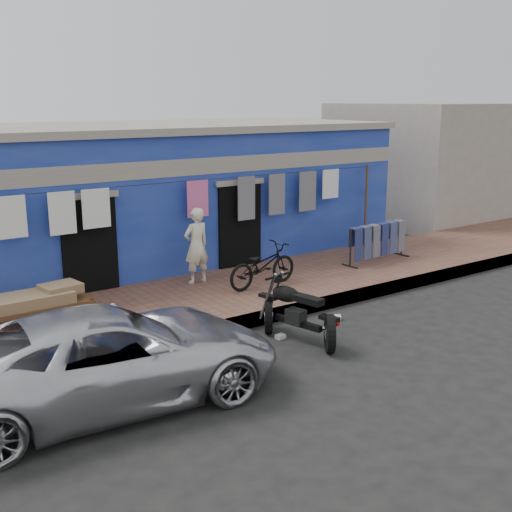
{
  "coord_description": "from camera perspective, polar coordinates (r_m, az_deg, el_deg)",
  "views": [
    {
      "loc": [
        -6.55,
        -7.26,
        3.93
      ],
      "look_at": [
        0.0,
        2.0,
        1.15
      ],
      "focal_mm": 45.0,
      "sensor_mm": 36.0,
      "label": 1
    }
  ],
  "objects": [
    {
      "name": "ground",
      "position": [
        10.54,
        6.35,
        -8.21
      ],
      "size": [
        80.0,
        80.0,
        0.0
      ],
      "primitive_type": "plane",
      "color": "black",
      "rests_on": "ground"
    },
    {
      "name": "sidewalk",
      "position": [
        12.75,
        -2.6,
        -3.6
      ],
      "size": [
        28.0,
        3.0,
        0.25
      ],
      "primitive_type": "cube",
      "color": "brown",
      "rests_on": "ground"
    },
    {
      "name": "curb",
      "position": [
        11.62,
        1.29,
        -5.35
      ],
      "size": [
        28.0,
        0.1,
        0.25
      ],
      "primitive_type": "cube",
      "color": "gray",
      "rests_on": "ground"
    },
    {
      "name": "building",
      "position": [
        15.84,
        -10.52,
        5.39
      ],
      "size": [
        12.2,
        5.2,
        3.36
      ],
      "color": "navy",
      "rests_on": "ground"
    },
    {
      "name": "neighbor_right",
      "position": [
        22.7,
        15.74,
        8.12
      ],
      "size": [
        6.0,
        5.0,
        3.8
      ],
      "primitive_type": "cube",
      "color": "#9E9384",
      "rests_on": "ground"
    },
    {
      "name": "clothesline",
      "position": [
        13.53,
        -4.74,
        4.59
      ],
      "size": [
        10.06,
        0.06,
        2.1
      ],
      "color": "brown",
      "rests_on": "sidewalk"
    },
    {
      "name": "car",
      "position": [
        8.74,
        -12.86,
        -8.59
      ],
      "size": [
        4.83,
        2.51,
        1.31
      ],
      "primitive_type": "imported",
      "rotation": [
        0.0,
        0.0,
        1.49
      ],
      "color": "silver",
      "rests_on": "ground"
    },
    {
      "name": "seated_person",
      "position": [
        13.1,
        -5.32,
        0.92
      ],
      "size": [
        0.59,
        0.42,
        1.56
      ],
      "primitive_type": "imported",
      "rotation": [
        0.0,
        0.0,
        3.22
      ],
      "color": "beige",
      "rests_on": "sidewalk"
    },
    {
      "name": "bicycle",
      "position": [
        12.84,
        0.58,
        -0.43
      ],
      "size": [
        1.68,
        0.7,
        1.06
      ],
      "primitive_type": "imported",
      "rotation": [
        0.0,
        0.0,
        1.65
      ],
      "color": "black",
      "rests_on": "sidewalk"
    },
    {
      "name": "motorcycle",
      "position": [
        10.62,
        3.77,
        -4.92
      ],
      "size": [
        1.25,
        1.88,
        1.07
      ],
      "primitive_type": null,
      "rotation": [
        0.0,
        0.0,
        0.21
      ],
      "color": "black",
      "rests_on": "ground"
    },
    {
      "name": "charpoy",
      "position": [
        11.4,
        -18.56,
        -4.26
      ],
      "size": [
        1.77,
        0.89,
        0.58
      ],
      "primitive_type": null,
      "rotation": [
        0.0,
        0.0,
        0.02
      ],
      "color": "brown",
      "rests_on": "sidewalk"
    },
    {
      "name": "jeans_rack",
      "position": [
        15.16,
        10.73,
        1.24
      ],
      "size": [
        1.93,
        0.6,
        0.91
      ],
      "primitive_type": null,
      "rotation": [
        0.0,
        0.0,
        0.06
      ],
      "color": "black",
      "rests_on": "sidewalk"
    },
    {
      "name": "litter_a",
      "position": [
        10.91,
        2.18,
        -7.16
      ],
      "size": [
        0.17,
        0.14,
        0.07
      ],
      "primitive_type": "cube",
      "rotation": [
        0.0,
        0.0,
        0.11
      ],
      "color": "silver",
      "rests_on": "ground"
    },
    {
      "name": "litter_b",
      "position": [
        11.88,
        7.27,
        -5.46
      ],
      "size": [
        0.19,
        0.2,
        0.08
      ],
      "primitive_type": "cube",
      "rotation": [
        0.0,
        0.0,
        0.93
      ],
      "color": "silver",
      "rests_on": "ground"
    },
    {
      "name": "litter_c",
      "position": [
        11.87,
        6.94,
        -5.5
      ],
      "size": [
        0.15,
        0.18,
        0.07
      ],
      "primitive_type": "cube",
      "rotation": [
        0.0,
        0.0,
        1.51
      ],
      "color": "silver",
      "rests_on": "ground"
    }
  ]
}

